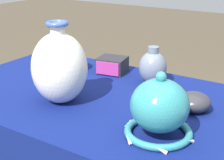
{
  "coord_description": "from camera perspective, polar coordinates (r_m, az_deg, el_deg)",
  "views": [
    {
      "loc": [
        0.65,
        -1.0,
        1.29
      ],
      "look_at": [
        0.08,
        -0.1,
        0.89
      ],
      "focal_mm": 55.0,
      "sensor_mm": 36.0,
      "label": 1
    }
  ],
  "objects": [
    {
      "name": "display_table",
      "position": [
        1.31,
        -0.87,
        -6.25
      ],
      "size": [
        1.34,
        0.75,
        0.78
      ],
      "color": "#38383D",
      "rests_on": "ground_plane"
    },
    {
      "name": "vase_tall_bulbous",
      "position": [
        1.23,
        -8.72,
        2.1
      ],
      "size": [
        0.2,
        0.2,
        0.3
      ],
      "color": "white",
      "rests_on": "display_table"
    },
    {
      "name": "vase_dome_bell",
      "position": [
        1.01,
        7.88,
        -4.92
      ],
      "size": [
        0.22,
        0.2,
        0.2
      ],
      "color": "teal",
      "rests_on": "display_table"
    },
    {
      "name": "mosaic_tile_box",
      "position": [
        1.55,
        0.02,
        2.5
      ],
      "size": [
        0.14,
        0.13,
        0.07
      ],
      "rotation": [
        0.0,
        0.0,
        0.17
      ],
      "color": "#232328",
      "rests_on": "display_table"
    },
    {
      "name": "pot_squat_celadon",
      "position": [
        1.61,
        -6.95,
        2.73
      ],
      "size": [
        0.15,
        0.15,
        0.06
      ],
      "primitive_type": "cylinder",
      "color": "#A8CCB7",
      "rests_on": "display_table"
    },
    {
      "name": "bowl_shallow_charcoal",
      "position": [
        1.2,
        13.46,
        -3.57
      ],
      "size": [
        0.11,
        0.11,
        0.07
      ],
      "primitive_type": "ellipsoid",
      "color": "#2D2D33",
      "rests_on": "display_table"
    },
    {
      "name": "jar_round_slate",
      "position": [
        1.42,
        6.79,
        2.11
      ],
      "size": [
        0.12,
        0.12,
        0.16
      ],
      "color": "slate",
      "rests_on": "display_table"
    }
  ]
}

